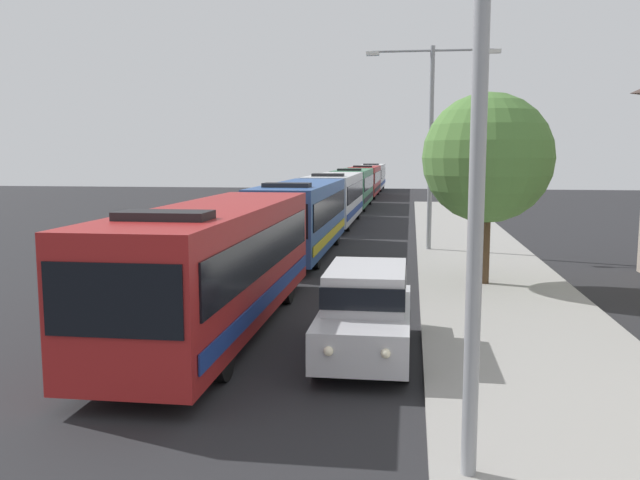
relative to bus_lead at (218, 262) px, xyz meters
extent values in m
cube|color=maroon|center=(0.00, 0.02, 0.01)|extent=(2.50, 11.37, 2.70)
cube|color=black|center=(1.27, 0.02, 0.36)|extent=(0.04, 10.46, 1.00)
cube|color=black|center=(-1.27, 0.02, 0.36)|extent=(0.04, 10.46, 1.00)
cube|color=black|center=(0.00, -5.68, 0.31)|extent=(2.30, 0.04, 1.20)
cube|color=navy|center=(1.28, 0.02, -0.79)|extent=(0.03, 10.80, 0.36)
cube|color=black|center=(0.00, -3.39, 1.44)|extent=(1.75, 0.90, 0.16)
cylinder|color=black|center=(1.10, -3.50, -1.19)|extent=(0.28, 1.00, 1.00)
cylinder|color=black|center=(-1.10, -3.50, -1.19)|extent=(0.28, 1.00, 1.00)
cylinder|color=black|center=(1.10, 3.15, -1.19)|extent=(0.28, 1.00, 1.00)
cylinder|color=black|center=(-1.10, 3.15, -1.19)|extent=(0.28, 1.00, 1.00)
cube|color=#284C8C|center=(0.00, 12.49, 0.01)|extent=(2.50, 11.33, 2.70)
cube|color=black|center=(1.27, 12.49, 0.36)|extent=(0.04, 10.42, 1.00)
cube|color=black|center=(-1.27, 12.49, 0.36)|extent=(0.04, 10.42, 1.00)
cube|color=black|center=(0.00, 6.80, 0.31)|extent=(2.30, 0.04, 1.20)
cube|color=gold|center=(1.28, 12.49, -0.79)|extent=(0.03, 10.76, 0.36)
cube|color=black|center=(0.00, 9.09, 1.44)|extent=(1.75, 0.90, 0.16)
cylinder|color=black|center=(1.10, 8.98, -1.19)|extent=(0.28, 1.00, 1.00)
cylinder|color=black|center=(-1.10, 8.98, -1.19)|extent=(0.28, 1.00, 1.00)
cylinder|color=black|center=(1.10, 15.60, -1.19)|extent=(0.28, 1.00, 1.00)
cylinder|color=black|center=(-1.10, 15.60, -1.19)|extent=(0.28, 1.00, 1.00)
cube|color=silver|center=(0.00, 25.00, 0.01)|extent=(2.50, 11.84, 2.70)
cube|color=black|center=(1.27, 25.00, 0.36)|extent=(0.04, 10.89, 1.00)
cube|color=black|center=(-1.27, 25.00, 0.36)|extent=(0.04, 10.89, 1.00)
cube|color=black|center=(0.00, 19.06, 0.31)|extent=(2.30, 0.04, 1.20)
cube|color=navy|center=(1.28, 25.00, -0.79)|extent=(0.03, 11.25, 0.36)
cube|color=black|center=(0.00, 21.45, 1.44)|extent=(1.75, 0.90, 0.16)
cylinder|color=black|center=(1.10, 21.33, -1.19)|extent=(0.28, 1.00, 1.00)
cylinder|color=black|center=(-1.10, 21.33, -1.19)|extent=(0.28, 1.00, 1.00)
cylinder|color=black|center=(1.10, 28.26, -1.19)|extent=(0.28, 1.00, 1.00)
cylinder|color=black|center=(-1.10, 28.26, -1.19)|extent=(0.28, 1.00, 1.00)
cube|color=#33724C|center=(0.00, 37.85, 0.01)|extent=(2.50, 12.04, 2.70)
cube|color=black|center=(1.27, 37.85, 0.36)|extent=(0.04, 11.08, 1.00)
cube|color=black|center=(-1.27, 37.85, 0.36)|extent=(0.04, 11.08, 1.00)
cube|color=black|center=(0.00, 31.81, 0.31)|extent=(2.30, 0.04, 1.20)
cube|color=black|center=(1.28, 37.85, -0.79)|extent=(0.03, 11.44, 0.36)
cube|color=black|center=(0.00, 34.24, 1.44)|extent=(1.75, 0.90, 0.16)
cylinder|color=black|center=(1.10, 34.12, -1.19)|extent=(0.28, 1.00, 1.00)
cylinder|color=black|center=(-1.10, 34.12, -1.19)|extent=(0.28, 1.00, 1.00)
cylinder|color=black|center=(1.10, 41.16, -1.19)|extent=(0.28, 1.00, 1.00)
cylinder|color=black|center=(-1.10, 41.16, -1.19)|extent=(0.28, 1.00, 1.00)
cube|color=maroon|center=(0.00, 51.58, 0.01)|extent=(2.50, 12.25, 2.70)
cube|color=black|center=(1.27, 51.58, 0.36)|extent=(0.04, 11.27, 1.00)
cube|color=black|center=(-1.27, 51.58, 0.36)|extent=(0.04, 11.27, 1.00)
cube|color=black|center=(0.00, 45.43, 0.31)|extent=(2.30, 0.04, 1.20)
cube|color=black|center=(1.28, 51.58, -0.79)|extent=(0.03, 11.63, 0.36)
cube|color=black|center=(0.00, 47.90, 1.44)|extent=(1.75, 0.90, 0.16)
cylinder|color=black|center=(1.10, 47.78, -1.19)|extent=(0.28, 1.00, 1.00)
cylinder|color=black|center=(-1.10, 47.78, -1.19)|extent=(0.28, 1.00, 1.00)
cylinder|color=black|center=(1.10, 54.94, -1.19)|extent=(0.28, 1.00, 1.00)
cylinder|color=black|center=(-1.10, 54.94, -1.19)|extent=(0.28, 1.00, 1.00)
cube|color=silver|center=(0.00, 64.78, 0.01)|extent=(2.50, 12.39, 2.70)
cube|color=black|center=(1.27, 64.78, 0.36)|extent=(0.04, 11.40, 1.00)
cube|color=black|center=(-1.27, 64.78, 0.36)|extent=(0.04, 11.40, 1.00)
cube|color=black|center=(0.00, 58.57, 0.31)|extent=(2.30, 0.04, 1.20)
cube|color=navy|center=(1.28, 64.78, -0.79)|extent=(0.03, 11.77, 0.36)
cube|color=black|center=(0.00, 61.06, 1.44)|extent=(1.75, 0.90, 0.16)
cylinder|color=black|center=(1.10, 60.94, -1.19)|extent=(0.28, 1.00, 1.00)
cylinder|color=black|center=(-1.10, 60.94, -1.19)|extent=(0.28, 1.00, 1.00)
cylinder|color=black|center=(1.10, 68.19, -1.19)|extent=(0.28, 1.00, 1.00)
cylinder|color=black|center=(-1.10, 68.19, -1.19)|extent=(0.28, 1.00, 1.00)
cube|color=#B7B7BC|center=(3.70, -1.59, -0.99)|extent=(1.84, 4.70, 0.80)
cube|color=#B7B7BC|center=(3.70, -1.44, -0.19)|extent=(1.62, 2.73, 0.80)
cube|color=black|center=(3.70, -1.44, -0.19)|extent=(1.66, 2.82, 0.44)
sphere|color=#F9EFCC|center=(3.19, -3.97, -0.89)|extent=(0.18, 0.18, 0.18)
sphere|color=#F9EFCC|center=(4.20, -3.97, -0.89)|extent=(0.18, 0.18, 0.18)
cylinder|color=black|center=(2.88, -3.05, -1.34)|extent=(0.22, 0.70, 0.70)
cylinder|color=black|center=(4.52, -3.05, -1.34)|extent=(0.22, 0.70, 0.70)
cylinder|color=black|center=(2.88, -0.14, -1.34)|extent=(0.22, 0.70, 0.70)
cylinder|color=black|center=(4.52, -0.14, -1.34)|extent=(0.22, 0.70, 0.70)
cylinder|color=gray|center=(5.40, -6.94, 2.35)|extent=(0.20, 0.20, 7.78)
cylinder|color=gray|center=(5.40, 13.85, 2.79)|extent=(0.20, 0.20, 8.67)
cylinder|color=gray|center=(4.13, 13.85, 6.93)|extent=(2.53, 0.10, 0.10)
cube|color=silver|center=(2.87, 13.85, 6.85)|extent=(0.56, 0.28, 0.16)
cylinder|color=gray|center=(6.66, 13.85, 6.93)|extent=(2.53, 0.10, 0.10)
cube|color=silver|center=(7.93, 13.85, 6.85)|extent=(0.56, 0.28, 0.16)
cylinder|color=#4C3823|center=(6.96, 6.23, -0.36)|extent=(0.32, 0.32, 2.37)
sphere|color=#4C7A38|center=(6.96, 6.23, 2.47)|extent=(4.09, 4.09, 4.09)
camera|label=1|loc=(4.60, -15.29, 2.58)|focal=37.24mm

